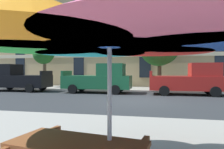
# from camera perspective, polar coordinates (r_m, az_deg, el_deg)

# --- Properties ---
(ground_plane) EXTENTS (120.00, 120.00, 0.00)m
(ground_plane) POSITION_cam_1_polar(r_m,az_deg,el_deg) (11.95, 6.57, -7.07)
(ground_plane) COLOR #2D3033
(sidewalk_far) EXTENTS (56.00, 3.60, 0.12)m
(sidewalk_far) POSITION_cam_1_polar(r_m,az_deg,el_deg) (18.69, 8.48, -3.92)
(sidewalk_far) COLOR #9E998E
(sidewalk_far) RESTS_ON ground
(apartment_building) EXTENTS (47.43, 12.08, 12.80)m
(apartment_building) POSITION_cam_1_polar(r_m,az_deg,el_deg) (27.20, 9.55, 11.07)
(apartment_building) COLOR tan
(apartment_building) RESTS_ON ground
(pickup_black) EXTENTS (5.10, 2.12, 2.20)m
(pickup_black) POSITION_cam_1_polar(r_m,az_deg,el_deg) (19.17, -24.24, -0.98)
(pickup_black) COLOR black
(pickup_black) RESTS_ON ground
(pickup_green) EXTENTS (5.10, 2.12, 2.20)m
(pickup_green) POSITION_cam_1_polar(r_m,az_deg,el_deg) (16.04, -3.19, -1.28)
(pickup_green) COLOR #195933
(pickup_green) RESTS_ON ground
(pickup_red) EXTENTS (5.10, 2.12, 2.20)m
(pickup_red) POSITION_cam_1_polar(r_m,az_deg,el_deg) (15.67, 20.36, -1.41)
(pickup_red) COLOR #B21E19
(pickup_red) RESTS_ON ground
(street_tree_left) EXTENTS (2.06, 1.98, 4.27)m
(street_tree_left) POSITION_cam_1_polar(r_m,az_deg,el_deg) (21.44, -17.63, 5.32)
(street_tree_left) COLOR brown
(street_tree_left) RESTS_ON ground
(street_tree_middle) EXTENTS (3.41, 3.73, 5.54)m
(street_tree_middle) POSITION_cam_1_polar(r_m,az_deg,el_deg) (18.40, 12.57, 7.45)
(street_tree_middle) COLOR brown
(street_tree_middle) RESTS_ON ground
(patio_umbrella) EXTENTS (4.18, 3.88, 2.55)m
(patio_umbrella) POSITION_cam_1_polar(r_m,az_deg,el_deg) (2.90, -0.67, 11.81)
(patio_umbrella) COLOR silver
(patio_umbrella) RESTS_ON ground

